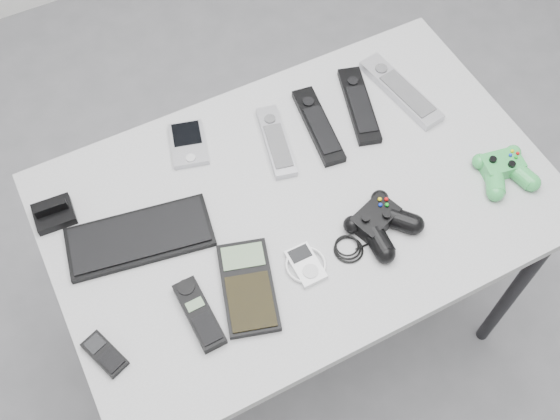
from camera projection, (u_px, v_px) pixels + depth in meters
name	position (u px, v px, depth m)	size (l,w,h in m)	color
floor	(311.00, 339.00, 1.93)	(3.50, 3.50, 0.00)	slate
desk	(301.00, 213.00, 1.41)	(1.04, 0.67, 0.70)	#969698
pda_keyboard	(140.00, 237.00, 1.31)	(0.29, 0.12, 0.02)	black
dock_bracket	(53.00, 211.00, 1.32)	(0.08, 0.07, 0.04)	black
pda	(188.00, 144.00, 1.42)	(0.07, 0.12, 0.02)	#A2A2A8
remote_silver_a	(276.00, 141.00, 1.43)	(0.05, 0.19, 0.02)	#A2A2A8
remote_black_a	(318.00, 125.00, 1.45)	(0.05, 0.21, 0.02)	black
remote_black_b	(359.00, 105.00, 1.48)	(0.05, 0.22, 0.02)	black
remote_silver_b	(401.00, 90.00, 1.50)	(0.05, 0.24, 0.02)	#AFAFB5
mobile_phone	(105.00, 354.00, 1.18)	(0.04, 0.09, 0.02)	black
cordless_handset	(199.00, 314.00, 1.22)	(0.05, 0.15, 0.02)	black
calculator	(248.00, 287.00, 1.25)	(0.10, 0.19, 0.02)	black
mp3_player	(306.00, 265.00, 1.27)	(0.08, 0.09, 0.02)	white
controller_black	(381.00, 222.00, 1.31)	(0.22, 0.14, 0.04)	black
controller_green	(504.00, 169.00, 1.38)	(0.12, 0.13, 0.04)	#238130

